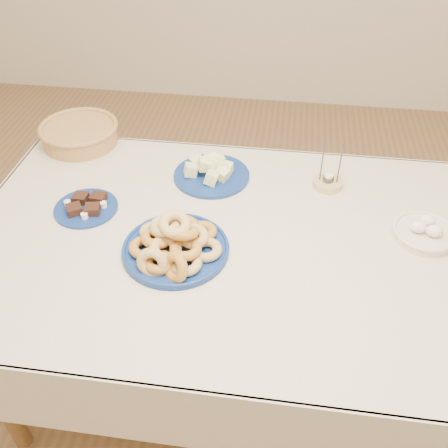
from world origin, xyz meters
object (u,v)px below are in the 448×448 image
Objects in this scene: wicker_basket at (79,133)px; candle_holder at (328,182)px; melon_plate at (212,171)px; egg_bowl at (424,232)px; donut_platter at (175,244)px; brownie_plate at (86,207)px; dining_table at (226,261)px.

wicker_basket is 1.97× the size of candle_holder.
melon_plate reaches higher than egg_bowl.
brownie_plate is at bearing 153.82° from donut_platter.
donut_platter reaches higher than wicker_basket.
candle_holder is at bearing 41.83° from donut_platter.
dining_table is at bearing 32.60° from donut_platter.
brownie_plate is at bearing -67.44° from wicker_basket.
donut_platter is 1.51× the size of brownie_plate.
wicker_basket reaches higher than brownie_plate.
dining_table is 0.64m from egg_bowl.
wicker_basket is (-0.52, 0.59, 0.01)m from donut_platter.
dining_table is 9.58× the size of candle_holder.
egg_bowl is at bearing -38.26° from candle_holder.
candle_holder is 0.38m from egg_bowl.
dining_table is at bearing -36.60° from wicker_basket.
dining_table is 0.84m from wicker_basket.
brownie_plate is 1.51× the size of candle_holder.
melon_plate is at bearing 106.74° from dining_table.
melon_plate is 1.35× the size of egg_bowl.
dining_table is 5.92× the size of melon_plate.
wicker_basket is 1.65× the size of egg_bowl.
candle_holder reaches higher than egg_bowl.
candle_holder is (0.47, 0.42, -0.02)m from donut_platter.
donut_platter reaches higher than dining_table.
candle_holder is at bearing 141.74° from egg_bowl.
melon_plate is (-0.10, 0.33, 0.13)m from dining_table.
brownie_plate is 0.77× the size of wicker_basket.
candle_holder is 0.84× the size of egg_bowl.
candle_holder is (0.82, 0.25, 0.00)m from brownie_plate.
dining_table is 0.37m from melon_plate.
brownie_plate is (-0.35, 0.17, -0.03)m from donut_platter.
egg_bowl reaches higher than brownie_plate.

